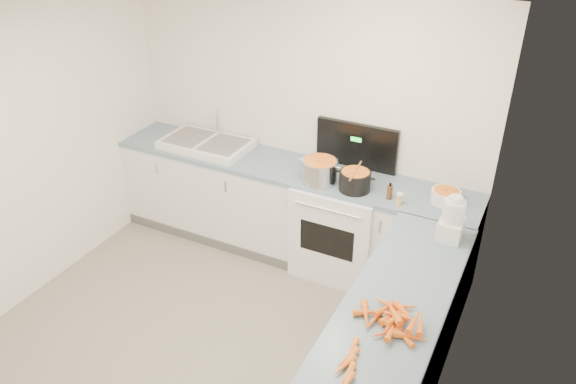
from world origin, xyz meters
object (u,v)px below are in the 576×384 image
at_px(sink, 206,144).
at_px(spice_jar, 399,200).
at_px(stove, 341,224).
at_px(mixing_bowl, 446,196).
at_px(extract_bottle, 390,192).
at_px(food_processor, 452,220).
at_px(black_pot, 355,182).
at_px(steel_pot, 320,172).

xyz_separation_m(sink, spice_jar, (2.01, -0.21, 0.01)).
height_order(stove, spice_jar, stove).
height_order(mixing_bowl, extract_bottle, extract_bottle).
bearing_deg(food_processor, mixing_bowl, 106.69).
height_order(black_pot, food_processor, food_processor).
xyz_separation_m(sink, black_pot, (1.60, -0.14, 0.04)).
bearing_deg(food_processor, steel_pot, 163.84).
xyz_separation_m(steel_pot, food_processor, (1.21, -0.35, 0.06)).
bearing_deg(mixing_bowl, food_processor, -73.31).
distance_m(sink, extract_bottle, 1.91).
bearing_deg(food_processor, sink, 168.68).
height_order(sink, spice_jar, sink).
relative_size(stove, food_processor, 3.89).
distance_m(black_pot, extract_bottle, 0.31).
bearing_deg(spice_jar, steel_pot, 175.50).
bearing_deg(steel_pot, spice_jar, -4.50).
bearing_deg(sink, black_pot, -4.95).
height_order(steel_pot, spice_jar, steel_pot).
bearing_deg(sink, mixing_bowl, -0.02).
xyz_separation_m(extract_bottle, food_processor, (0.58, -0.35, 0.09)).
bearing_deg(sink, steel_pot, -6.58).
bearing_deg(food_processor, extract_bottle, 148.82).
bearing_deg(black_pot, steel_pot, -178.43).
bearing_deg(extract_bottle, stove, 163.78).
height_order(stove, mixing_bowl, stove).
xyz_separation_m(mixing_bowl, food_processor, (0.15, -0.50, 0.10)).
xyz_separation_m(black_pot, mixing_bowl, (0.74, 0.14, -0.02)).
relative_size(stove, mixing_bowl, 5.75).
xyz_separation_m(sink, extract_bottle, (1.91, -0.15, 0.02)).
distance_m(sink, mixing_bowl, 2.33).
bearing_deg(stove, steel_pot, -142.77).
height_order(black_pot, spice_jar, black_pot).
distance_m(black_pot, mixing_bowl, 0.75).
bearing_deg(mixing_bowl, stove, -179.05).
bearing_deg(stove, mixing_bowl, 0.95).
relative_size(black_pot, mixing_bowl, 1.13).
bearing_deg(black_pot, spice_jar, -9.19).
height_order(stove, sink, stove).
bearing_deg(extract_bottle, sink, 175.54).
relative_size(sink, steel_pot, 2.76).
bearing_deg(steel_pot, black_pot, 1.57).
bearing_deg(black_pot, food_processor, -22.06).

